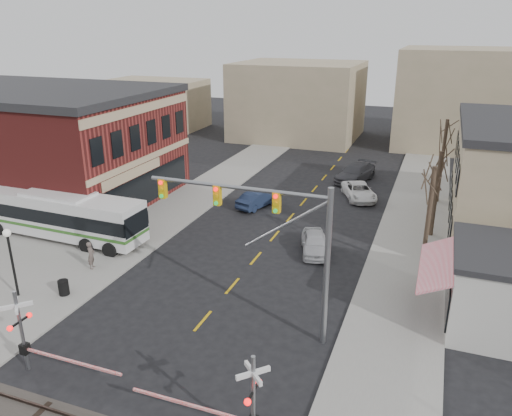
{
  "coord_description": "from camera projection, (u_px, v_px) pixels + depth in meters",
  "views": [
    {
      "loc": [
        10.54,
        -18.2,
        14.72
      ],
      "look_at": [
        -0.08,
        10.26,
        3.5
      ],
      "focal_mm": 35.0,
      "sensor_mm": 36.0,
      "label": 1
    }
  ],
  "objects": [
    {
      "name": "rr_crossing_east",
      "position": [
        242.0,
        401.0,
        17.97
      ],
      "size": [
        5.6,
        1.36,
        4.0
      ],
      "color": "gray",
      "rests_on": "ground"
    },
    {
      "name": "transit_bus",
      "position": [
        61.0,
        214.0,
        35.85
      ],
      "size": [
        13.03,
        3.17,
        3.34
      ],
      "color": "silver",
      "rests_on": "ground"
    },
    {
      "name": "traffic_signal_mast",
      "position": [
        274.0,
        228.0,
        23.46
      ],
      "size": [
        9.21,
        0.3,
        8.0
      ],
      "color": "gray",
      "rests_on": "ground"
    },
    {
      "name": "pedestrian_near",
      "position": [
        91.0,
        255.0,
        31.48
      ],
      "size": [
        0.62,
        0.76,
        1.79
      ],
      "primitive_type": "imported",
      "rotation": [
        0.0,
        0.0,
        1.9
      ],
      "color": "#5F514C",
      "rests_on": "sidewalk_west"
    },
    {
      "name": "rr_crossing_west",
      "position": [
        29.0,
        334.0,
        21.84
      ],
      "size": [
        5.6,
        1.36,
        4.0
      ],
      "color": "gray",
      "rests_on": "ground"
    },
    {
      "name": "brick_building",
      "position": [
        4.0,
        139.0,
        45.8
      ],
      "size": [
        30.4,
        15.4,
        9.6
      ],
      "color": "maroon",
      "rests_on": "ground"
    },
    {
      "name": "pedestrian_far",
      "position": [
        100.0,
        232.0,
        35.35
      ],
      "size": [
        0.91,
        0.83,
        1.52
      ],
      "primitive_type": "imported",
      "rotation": [
        0.0,
        0.0,
        0.44
      ],
      "color": "#303D55",
      "rests_on": "sidewalk_west"
    },
    {
      "name": "tree_east_c",
      "position": [
        442.0,
        161.0,
        42.51
      ],
      "size": [
        0.28,
        0.28,
        7.2
      ],
      "color": "#382B21",
      "rests_on": "sidewalk_east"
    },
    {
      "name": "car_b",
      "position": [
        257.0,
        199.0,
        42.51
      ],
      "size": [
        2.64,
        4.5,
        1.4
      ],
      "primitive_type": "imported",
      "rotation": [
        0.0,
        0.0,
        2.85
      ],
      "color": "#18223C",
      "rests_on": "ground"
    },
    {
      "name": "trash_bin",
      "position": [
        64.0,
        287.0,
        28.53
      ],
      "size": [
        0.6,
        0.6,
        0.88
      ],
      "primitive_type": "cylinder",
      "color": "black",
      "rests_on": "sidewalk_west"
    },
    {
      "name": "car_d",
      "position": [
        355.0,
        173.0,
        49.46
      ],
      "size": [
        3.95,
        6.11,
        1.65
      ],
      "primitive_type": "imported",
      "rotation": [
        0.0,
        0.0,
        -0.31
      ],
      "color": "#424247",
      "rests_on": "ground"
    },
    {
      "name": "tree_east_a",
      "position": [
        428.0,
        220.0,
        30.44
      ],
      "size": [
        0.28,
        0.28,
        6.75
      ],
      "color": "#382B21",
      "rests_on": "sidewalk_east"
    },
    {
      "name": "tree_east_b",
      "position": [
        436.0,
        194.0,
        35.7
      ],
      "size": [
        0.28,
        0.28,
        6.3
      ],
      "color": "#382B21",
      "rests_on": "sidewalk_east"
    },
    {
      "name": "ground",
      "position": [
        185.0,
        342.0,
        24.55
      ],
      "size": [
        160.0,
        160.0,
        0.0
      ],
      "primitive_type": "plane",
      "color": "black",
      "rests_on": "ground"
    },
    {
      "name": "car_a",
      "position": [
        314.0,
        243.0,
        33.97
      ],
      "size": [
        2.93,
        4.56,
        1.44
      ],
      "primitive_type": "imported",
      "rotation": [
        0.0,
        0.0,
        0.31
      ],
      "color": "#B2B3B8",
      "rests_on": "ground"
    },
    {
      "name": "car_c",
      "position": [
        359.0,
        191.0,
        44.53
      ],
      "size": [
        4.15,
        5.51,
        1.39
      ],
      "primitive_type": "imported",
      "rotation": [
        0.0,
        0.0,
        0.42
      ],
      "color": "white",
      "rests_on": "ground"
    },
    {
      "name": "street_lamp",
      "position": [
        10.0,
        248.0,
        27.57
      ],
      "size": [
        0.44,
        0.44,
        4.1
      ],
      "color": "black",
      "rests_on": "sidewalk_west"
    },
    {
      "name": "sidewalk_west",
      "position": [
        196.0,
        196.0,
        45.22
      ],
      "size": [
        5.0,
        60.0,
        0.12
      ],
      "primitive_type": "cube",
      "color": "gray",
      "rests_on": "ground"
    },
    {
      "name": "sidewalk_east",
      "position": [
        414.0,
        224.0,
        38.99
      ],
      "size": [
        5.0,
        60.0,
        0.12
      ],
      "primitive_type": "cube",
      "color": "gray",
      "rests_on": "ground"
    }
  ]
}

